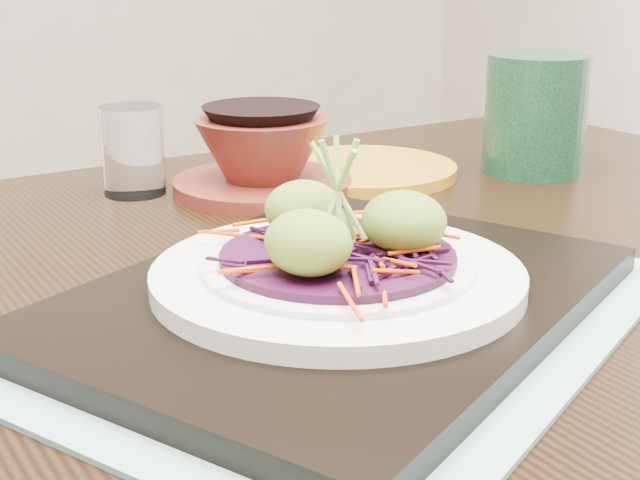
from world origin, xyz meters
TOP-DOWN VIEW (x-y plane):
  - dining_table at (0.04, 0.03)m, footprint 1.31×0.91m
  - placemat at (0.01, -0.04)m, footprint 0.53×0.47m
  - serving_tray at (0.01, -0.04)m, footprint 0.45×0.40m
  - white_plate at (0.01, -0.04)m, footprint 0.25×0.25m
  - cabbage_bed at (0.01, -0.04)m, footprint 0.15×0.15m
  - carrot_julienne at (0.01, -0.04)m, footprint 0.19×0.19m
  - guacamole_scoops at (0.01, -0.04)m, footprint 0.13×0.12m
  - scallion_garnish at (0.01, -0.04)m, footprint 0.06×0.06m
  - water_glass at (0.03, 0.32)m, footprint 0.08×0.08m
  - terracotta_bowl_set at (0.13, 0.25)m, footprint 0.18×0.18m
  - yellow_plate at (0.26, 0.25)m, footprint 0.25×0.25m
  - green_jar at (0.42, 0.16)m, footprint 0.13×0.13m

SIDE VIEW (x-z plane):
  - dining_table at x=0.04m, z-range 0.29..1.09m
  - placemat at x=0.01m, z-range 0.79..0.80m
  - yellow_plate at x=0.26m, z-range 0.79..0.81m
  - serving_tray at x=0.01m, z-range 0.80..0.81m
  - white_plate at x=0.01m, z-range 0.81..0.83m
  - terracotta_bowl_set at x=0.13m, z-range 0.79..0.86m
  - cabbage_bed at x=0.01m, z-range 0.83..0.84m
  - water_glass at x=0.03m, z-range 0.79..0.88m
  - carrot_julienne at x=0.01m, z-range 0.84..0.85m
  - green_jar at x=0.42m, z-range 0.79..0.92m
  - guacamole_scoops at x=0.01m, z-range 0.84..0.88m
  - scallion_garnish at x=0.01m, z-range 0.83..0.92m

